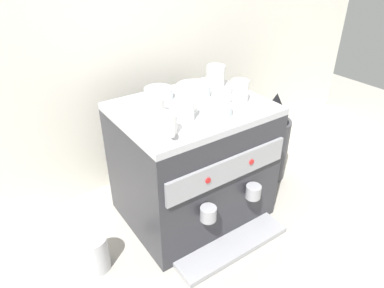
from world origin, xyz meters
name	(u,v)px	position (x,y,z in m)	size (l,w,h in m)	color
ground_plane	(192,209)	(0.00, 0.00, 0.00)	(4.00, 4.00, 0.00)	#9E998E
tiled_backsplash_wall	(142,67)	(0.00, 0.38, 0.53)	(2.80, 0.03, 1.05)	silver
espresso_machine	(193,163)	(0.00, 0.00, 0.24)	(0.54, 0.54, 0.49)	#2D2D33
ceramic_cup_0	(152,106)	(-0.15, 0.01, 0.52)	(0.08, 0.12, 0.06)	white
ceramic_cup_1	(239,91)	(0.16, -0.07, 0.53)	(0.11, 0.07, 0.08)	white
ceramic_cup_2	(167,124)	(-0.18, -0.13, 0.52)	(0.07, 0.10, 0.06)	white
ceramic_cup_3	(186,110)	(-0.08, -0.08, 0.52)	(0.10, 0.06, 0.07)	white
ceramic_cup_4	(216,75)	(0.19, 0.11, 0.53)	(0.10, 0.10, 0.08)	white
ceramic_bowl_0	(159,94)	(-0.07, 0.12, 0.50)	(0.11, 0.11, 0.04)	silver
ceramic_bowl_1	(216,110)	(0.03, -0.10, 0.50)	(0.11, 0.11, 0.03)	silver
ceramic_bowl_2	(193,91)	(0.06, 0.07, 0.51)	(0.13, 0.13, 0.04)	silver
coffee_grinder	(272,139)	(0.45, 0.00, 0.20)	(0.16, 0.16, 0.43)	#333338
milk_pitcher	(94,253)	(-0.45, -0.06, 0.07)	(0.10, 0.10, 0.14)	#B7B7BC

